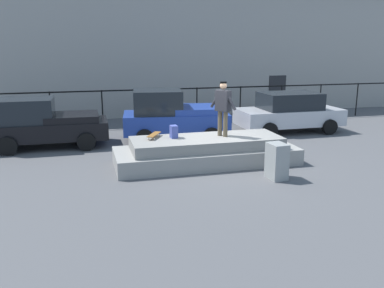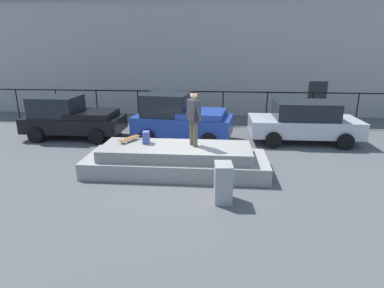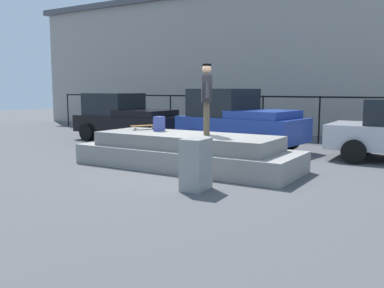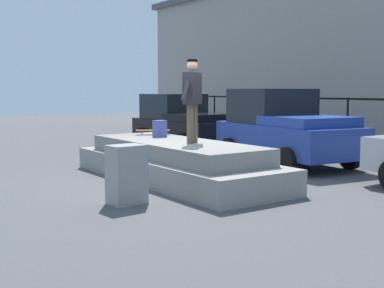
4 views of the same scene
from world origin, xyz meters
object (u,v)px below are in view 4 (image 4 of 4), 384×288
object	(u,v)px
backpack	(160,129)
car_black_pickup_near	(182,121)
skateboard	(153,131)
car_blue_pickup_mid	(284,128)
utility_box	(127,175)
skateboarder	(192,95)

from	to	relation	value
backpack	car_black_pickup_near	world-z (taller)	car_black_pickup_near
car_black_pickup_near	skateboard	bearing A→B (deg)	-42.52
car_black_pickup_near	car_blue_pickup_mid	size ratio (longest dim) A/B	0.98
skateboard	utility_box	xyz separation A→B (m)	(3.05, -2.31, -0.44)
skateboard	backpack	size ratio (longest dim) A/B	2.10
skateboarder	skateboard	bearing A→B (deg)	171.69
backpack	utility_box	size ratio (longest dim) A/B	0.38
skateboarder	car_black_pickup_near	size ratio (longest dim) A/B	0.41
backpack	car_black_pickup_near	bearing A→B (deg)	-132.93
car_black_pickup_near	utility_box	distance (m)	8.53
car_black_pickup_near	car_blue_pickup_mid	bearing A→B (deg)	0.05
car_blue_pickup_mid	utility_box	xyz separation A→B (m)	(1.77, -5.50, -0.46)
car_black_pickup_near	utility_box	bearing A→B (deg)	-40.11
car_blue_pickup_mid	utility_box	world-z (taller)	car_blue_pickup_mid
skateboarder	car_blue_pickup_mid	xyz separation A→B (m)	(-0.86, 3.50, -0.88)
skateboard	car_blue_pickup_mid	xyz separation A→B (m)	(1.27, 3.19, 0.02)
skateboarder	backpack	distance (m)	1.74
utility_box	backpack	bearing A→B (deg)	134.49
car_blue_pickup_mid	backpack	bearing A→B (deg)	-101.46
skateboard	utility_box	world-z (taller)	utility_box
skateboarder	car_black_pickup_near	xyz separation A→B (m)	(-5.61, 3.50, -0.95)
car_black_pickup_near	utility_box	xyz separation A→B (m)	(6.52, -5.49, -0.39)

